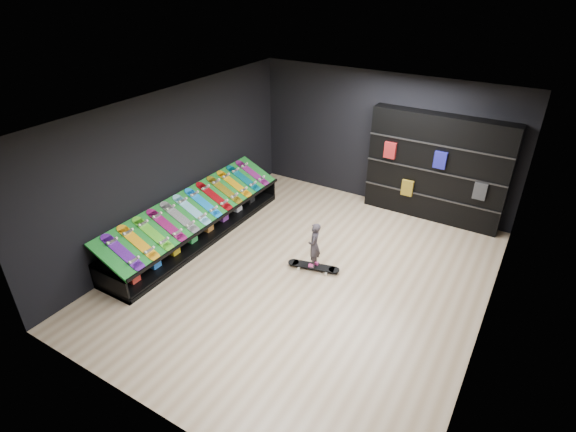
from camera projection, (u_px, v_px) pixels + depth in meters
The scene contains 23 objects.
floor at pixel (306, 275), 8.20m from camera, with size 6.00×7.00×0.01m, color tan.
ceiling at pixel (310, 114), 6.73m from camera, with size 6.00×7.00×0.01m, color white.
wall_back at pixel (383, 140), 10.07m from camera, with size 6.00×0.02×3.00m, color black.
wall_front at pixel (151, 332), 4.86m from camera, with size 6.00×0.02×3.00m, color black.
wall_left at pixel (174, 166), 8.81m from camera, with size 0.02×7.00×3.00m, color black.
wall_right at pixel (500, 255), 6.12m from camera, with size 0.02×7.00×3.00m, color black.
display_rack at pixel (198, 226), 9.23m from camera, with size 0.90×4.50×0.50m, color black, non-canonical shape.
turf_ramp at pixel (197, 207), 8.98m from camera, with size 1.00×4.50×0.04m, color #0F621A.
back_shelving at pixel (436, 169), 9.52m from camera, with size 2.92×0.34×2.34m, color black.
floor_skateboard at pixel (313, 267), 8.33m from camera, with size 0.98×0.22×0.09m, color black, non-canonical shape.
child at pixel (314, 253), 8.18m from camera, with size 0.20×0.14×0.54m, color black.
display_board_0 at pixel (123, 252), 7.54m from camera, with size 0.98×0.22×0.09m, color purple, non-canonical shape.
display_board_1 at pixel (138, 243), 7.80m from camera, with size 0.98×0.22×0.09m, color orange, non-canonical shape.
display_board_2 at pixel (153, 234), 8.06m from camera, with size 0.98×0.22×0.09m, color green, non-canonical shape.
display_board_3 at pixel (167, 225), 8.31m from camera, with size 0.98×0.22×0.09m, color #E5198C, non-canonical shape.
display_board_4 at pixel (180, 217), 8.57m from camera, with size 0.98×0.22×0.09m, color black, non-canonical shape.
display_board_5 at pixel (192, 210), 8.83m from camera, with size 0.98×0.22×0.09m, color #0CB2E5, non-canonical shape.
display_board_6 at pixel (203, 203), 9.09m from camera, with size 0.98×0.22×0.09m, color blue, non-canonical shape.
display_board_7 at pixel (214, 196), 9.34m from camera, with size 0.98×0.22×0.09m, color red, non-canonical shape.
display_board_8 at pixel (225, 190), 9.60m from camera, with size 0.98×0.22×0.09m, color yellow, non-canonical shape.
display_board_9 at pixel (234, 184), 9.86m from camera, with size 0.98×0.22×0.09m, color yellow, non-canonical shape.
display_board_10 at pixel (244, 178), 10.12m from camera, with size 0.98×0.22×0.09m, color #0C8C99, non-canonical shape.
display_board_11 at pixel (252, 173), 10.37m from camera, with size 0.98×0.22×0.09m, color #2626BF, non-canonical shape.
Camera 1 is at (3.13, -5.83, 4.98)m, focal length 28.00 mm.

